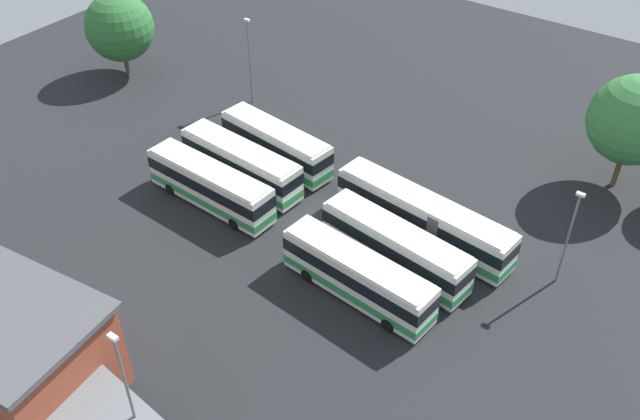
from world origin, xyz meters
name	(u,v)px	position (x,y,z in m)	size (l,w,h in m)	color
ground_plane	(313,220)	(0.00, 0.00, 0.00)	(93.64, 93.64, 0.00)	black
bus_row0_slot0	(424,218)	(-7.88, -3.16, 1.86)	(14.70, 4.10, 3.53)	silver
bus_row0_slot1	(395,247)	(-7.82, 0.87, 1.86)	(11.82, 3.96, 3.53)	silver
bus_row0_slot2	(358,275)	(-7.27, 4.82, 1.86)	(11.55, 3.58, 3.53)	silver
bus_row1_slot0	(276,144)	(7.10, -4.50, 1.86)	(11.14, 3.84, 3.53)	silver
bus_row1_slot1	(241,163)	(7.67, -0.63, 1.86)	(11.55, 3.35, 3.53)	silver
bus_row1_slot2	(210,185)	(7.69, 3.04, 1.86)	(11.62, 3.07, 3.53)	silver
depot_building	(7,350)	(4.88, 22.94, 3.37)	(12.54, 9.16, 6.71)	#99422D
lamp_post_mid_lot	(569,235)	(-17.86, -4.48, 4.27)	(0.56, 0.28, 7.72)	slate
lamp_post_far_corner	(250,58)	(15.50, -11.28, 4.70)	(0.56, 0.28, 8.57)	slate
lamp_post_near_entrance	(129,395)	(-4.47, 21.80, 5.31)	(0.56, 0.28, 9.78)	slate
tree_south_edge	(120,27)	(29.92, -8.27, 5.14)	(6.86, 6.86, 8.58)	brown
tree_east_edge	(634,120)	(-17.54, -18.22, 6.19)	(7.08, 7.08, 9.74)	brown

